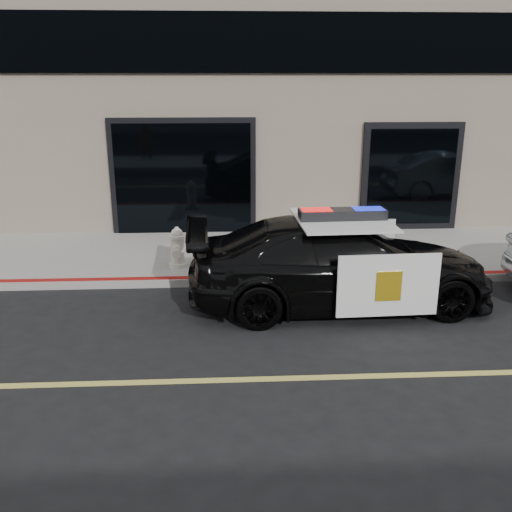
{
  "coord_description": "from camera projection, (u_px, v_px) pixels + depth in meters",
  "views": [
    {
      "loc": [
        0.01,
        -6.61,
        3.81
      ],
      "look_at": [
        0.48,
        2.2,
        1.0
      ],
      "focal_mm": 40.0,
      "sensor_mm": 36.0,
      "label": 1
    }
  ],
  "objects": [
    {
      "name": "ground",
      "position": [
        228.0,
        380.0,
        7.45
      ],
      "size": [
        120.0,
        120.0,
        0.0
      ],
      "primitive_type": "plane",
      "color": "black",
      "rests_on": "ground"
    },
    {
      "name": "fire_hydrant",
      "position": [
        177.0,
        248.0,
        11.29
      ],
      "size": [
        0.37,
        0.51,
        0.81
      ],
      "color": "silver",
      "rests_on": "sidewalk_n"
    },
    {
      "name": "sidewalk_n",
      "position": [
        227.0,
        254.0,
        12.42
      ],
      "size": [
        60.0,
        3.5,
        0.15
      ],
      "primitive_type": "cube",
      "color": "gray",
      "rests_on": "ground"
    },
    {
      "name": "police_car",
      "position": [
        340.0,
        263.0,
        9.7
      ],
      "size": [
        2.6,
        5.34,
        1.7
      ],
      "color": "black",
      "rests_on": "ground"
    }
  ]
}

